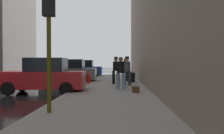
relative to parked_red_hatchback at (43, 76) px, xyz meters
The scene contains 12 objects.
sidewalk 3.62m from the parked_red_hatchback, 18.34° to the right, with size 4.00×40.00×0.15m, color gray.
parked_red_hatchback is the anchor object (origin of this frame).
parked_gray_coupe 6.63m from the parked_red_hatchback, 90.00° to the left, with size 4.21×2.08×1.79m.
parked_blue_sedan 13.59m from the parked_red_hatchback, 90.00° to the left, with size 4.22×2.09×1.79m.
fire_hydrant 4.46m from the parked_red_hatchback, 66.05° to the left, with size 0.42×0.22×0.70m.
traffic_light 6.15m from the parked_red_hatchback, 71.51° to the right, with size 0.32×0.32×3.60m.
pedestrian_in_tan_coat 7.37m from the parked_red_hatchback, 54.31° to the left, with size 0.53×0.49×1.71m.
pedestrian_with_beanie 5.22m from the parked_red_hatchback, 33.74° to the left, with size 0.53×0.47×1.78m.
pedestrian_in_jeans 3.99m from the parked_red_hatchback, 10.07° to the left, with size 0.52×0.45×1.71m.
pedestrian_with_fedora 5.24m from the parked_red_hatchback, 46.01° to the left, with size 0.53×0.47×1.78m.
rolling_suitcase 7.18m from the parked_red_hatchback, 48.09° to the left, with size 0.39×0.58×1.04m.
duffel_bag 4.71m from the parked_red_hatchback, 10.07° to the right, with size 0.32×0.44×0.28m.
Camera 1 is at (6.45, -11.37, 1.57)m, focal length 40.00 mm.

